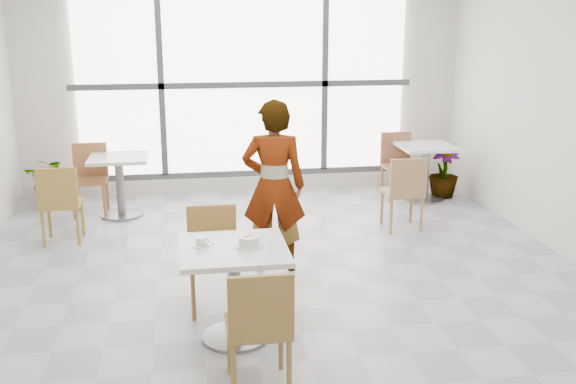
{
  "coord_description": "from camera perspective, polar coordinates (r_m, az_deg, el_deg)",
  "views": [
    {
      "loc": [
        -0.84,
        -5.57,
        2.44
      ],
      "look_at": [
        0.0,
        -0.3,
        1.0
      ],
      "focal_mm": 41.62,
      "sensor_mm": 36.0,
      "label": 1
    }
  ],
  "objects": [
    {
      "name": "bg_chair_left_far",
      "position": [
        8.65,
        -16.56,
        1.51
      ],
      "size": [
        0.42,
        0.42,
        0.87
      ],
      "color": "#9A623B",
      "rests_on": "ground"
    },
    {
      "name": "bg_table_left",
      "position": [
        8.41,
        -14.19,
        1.21
      ],
      "size": [
        0.7,
        0.7,
        0.75
      ],
      "color": "silver",
      "rests_on": "ground"
    },
    {
      "name": "bg_chair_left_near",
      "position": [
        7.56,
        -18.91,
        -0.61
      ],
      "size": [
        0.42,
        0.42,
        0.87
      ],
      "rotation": [
        0.0,
        0.0,
        3.14
      ],
      "color": "olive",
      "rests_on": "ground"
    },
    {
      "name": "chair_near",
      "position": [
        4.4,
        -2.47,
        -11.08
      ],
      "size": [
        0.42,
        0.42,
        0.87
      ],
      "rotation": [
        0.0,
        0.0,
        3.14
      ],
      "color": "olive",
      "rests_on": "ground"
    },
    {
      "name": "plant_right",
      "position": [
        9.28,
        13.17,
        1.74
      ],
      "size": [
        0.42,
        0.42,
        0.72
      ],
      "primitive_type": "imported",
      "rotation": [
        0.0,
        0.0,
        -0.05
      ],
      "color": "#568D4A",
      "rests_on": "ground"
    },
    {
      "name": "chair_far",
      "position": [
        5.67,
        -6.43,
        -5.0
      ],
      "size": [
        0.42,
        0.42,
        0.87
      ],
      "color": "olive",
      "rests_on": "ground"
    },
    {
      "name": "main_table",
      "position": [
        5.08,
        -4.63,
        -7.13
      ],
      "size": [
        0.8,
        0.8,
        0.75
      ],
      "color": "silver",
      "rests_on": "ground"
    },
    {
      "name": "wall_back",
      "position": [
        9.16,
        -3.79,
        9.18
      ],
      "size": [
        6.0,
        0.0,
        6.0
      ],
      "primitive_type": "plane",
      "rotation": [
        1.57,
        0.0,
        0.0
      ],
      "color": "silver",
      "rests_on": "ground"
    },
    {
      "name": "coffee_cup",
      "position": [
        5.04,
        -7.41,
        -4.27
      ],
      "size": [
        0.16,
        0.13,
        0.07
      ],
      "color": "silver",
      "rests_on": "main_table"
    },
    {
      "name": "plant_left",
      "position": [
        9.09,
        -19.52,
        0.82
      ],
      "size": [
        0.75,
        0.7,
        0.67
      ],
      "primitive_type": "imported",
      "rotation": [
        0.0,
        0.0,
        -0.36
      ],
      "color": "#3D793E",
      "rests_on": "ground"
    },
    {
      "name": "window",
      "position": [
        9.1,
        -3.75,
        9.14
      ],
      "size": [
        4.6,
        0.07,
        2.52
      ],
      "color": "white",
      "rests_on": "ground"
    },
    {
      "name": "bg_chair_right_near",
      "position": [
        7.7,
        9.94,
        0.29
      ],
      "size": [
        0.42,
        0.42,
        0.87
      ],
      "rotation": [
        0.0,
        0.0,
        3.14
      ],
      "color": "#A0764A",
      "rests_on": "ground"
    },
    {
      "name": "bg_table_right",
      "position": [
        9.03,
        11.66,
        2.29
      ],
      "size": [
        0.7,
        0.7,
        0.75
      ],
      "color": "white",
      "rests_on": "ground"
    },
    {
      "name": "bg_chair_right_far",
      "position": [
        9.17,
        9.35,
        2.69
      ],
      "size": [
        0.42,
        0.42,
        0.87
      ],
      "color": "#935C40",
      "rests_on": "ground"
    },
    {
      "name": "person",
      "position": [
        6.37,
        -1.22,
        0.5
      ],
      "size": [
        0.66,
        0.49,
        1.67
      ],
      "primitive_type": "imported",
      "rotation": [
        0.0,
        0.0,
        2.99
      ],
      "color": "black",
      "rests_on": "ground"
    },
    {
      "name": "floor",
      "position": [
        6.14,
        -0.45,
        -8.31
      ],
      "size": [
        7.0,
        7.0,
        0.0
      ],
      "primitive_type": "plane",
      "color": "#9E9EA5",
      "rests_on": "ground"
    },
    {
      "name": "oatmeal_bowl",
      "position": [
        4.99,
        -3.33,
        -4.2
      ],
      "size": [
        0.21,
        0.21,
        0.09
      ],
      "color": "silver",
      "rests_on": "main_table"
    },
    {
      "name": "wall_front",
      "position": [
        2.43,
        12.09,
        -8.09
      ],
      "size": [
        6.0,
        0.0,
        6.0
      ],
      "primitive_type": "plane",
      "rotation": [
        -1.57,
        0.0,
        0.0
      ],
      "color": "silver",
      "rests_on": "ground"
    }
  ]
}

